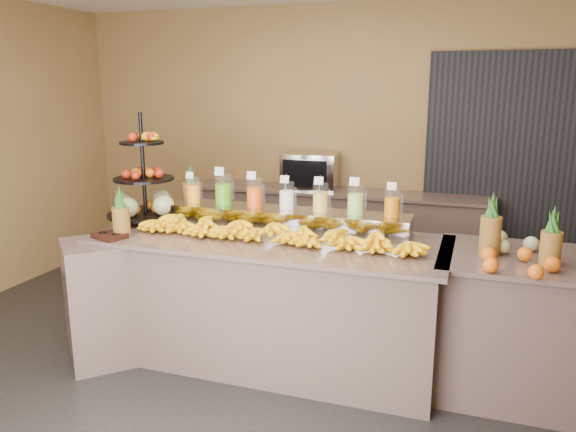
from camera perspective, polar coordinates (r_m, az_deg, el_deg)
The scene contains 20 objects.
ground at distance 4.08m, azimuth -3.33°, elevation -16.01°, with size 6.00×6.00×0.00m, color black.
room_envelope at distance 4.24m, azimuth 2.83°, elevation 11.67°, with size 6.04×5.02×2.82m.
buffet_counter at distance 4.13m, azimuth -3.53°, elevation -8.43°, with size 2.75×1.25×0.93m.
right_counter at distance 4.00m, azimuth 22.56°, elevation -10.21°, with size 1.08×0.88×0.93m.
back_ledge at distance 5.90m, azimuth 4.91°, elevation -1.80°, with size 3.10×0.55×0.93m.
pitcher_tray at distance 4.21m, azimuth -0.12°, elevation -0.31°, with size 1.85×0.30×0.15m, color gray.
juice_pitcher_orange_a at distance 4.48m, azimuth -9.59°, elevation 2.47°, with size 0.11×0.11×0.26m.
juice_pitcher_green at distance 4.36m, azimuth -6.60°, elevation 2.51°, with size 0.13×0.13×0.31m.
juice_pitcher_orange_b at distance 4.26m, azimuth -3.43°, elevation 2.22°, with size 0.12×0.12×0.29m.
juice_pitcher_milk at distance 4.17m, azimuth -0.13°, elevation 1.92°, with size 0.11×0.12×0.27m.
juice_pitcher_lemon at distance 4.10m, azimuth 3.31°, elevation 1.71°, with size 0.11×0.12×0.28m.
juice_pitcher_lime at distance 4.03m, azimuth 6.87°, elevation 1.51°, with size 0.12×0.12×0.29m.
juice_pitcher_orange_c at distance 3.99m, azimuth 10.52°, elevation 1.15°, with size 0.11×0.11×0.27m.
banana_heap at distance 3.90m, azimuth -1.58°, elevation -1.37°, with size 2.13×0.19×0.18m.
fruit_stand at distance 4.59m, azimuth -13.95°, elevation 2.26°, with size 0.64×0.64×0.85m.
condiment_caddy at distance 4.16m, azimuth -17.66°, elevation -1.93°, with size 0.22×0.17×0.03m, color black.
pineapple_left_a at distance 4.16m, azimuth -16.60°, elevation -0.18°, with size 0.12×0.12×0.37m.
pineapple_left_b at distance 4.71m, azimuth -9.77°, elevation 2.04°, with size 0.15×0.15×0.43m.
right_fruit_pile at distance 3.64m, azimuth 22.15°, elevation -3.38°, with size 0.47×0.45×0.25m.
oven_warmer at distance 5.85m, azimuth 2.27°, elevation 4.59°, with size 0.56×0.39×0.37m, color gray.
Camera 1 is at (1.37, -3.29, 1.99)m, focal length 35.00 mm.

